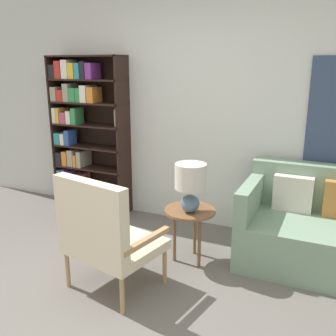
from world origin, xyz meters
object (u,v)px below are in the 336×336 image
at_px(bookshelf, 82,130).
at_px(armchair, 103,232).
at_px(side_table, 190,216).
at_px(table_lamp, 191,182).

relative_size(bookshelf, armchair, 1.94).
relative_size(side_table, table_lamp, 1.15).
bearing_deg(armchair, table_lamp, 56.95).
relative_size(bookshelf, table_lamp, 4.24).
xyz_separation_m(armchair, side_table, (0.43, 0.75, -0.07)).
xyz_separation_m(bookshelf, table_lamp, (1.74, -0.78, -0.21)).
distance_m(side_table, table_lamp, 0.35).
distance_m(armchair, table_lamp, 0.87).
xyz_separation_m(bookshelf, side_table, (1.71, -0.73, -0.56)).
relative_size(armchair, side_table, 1.90).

